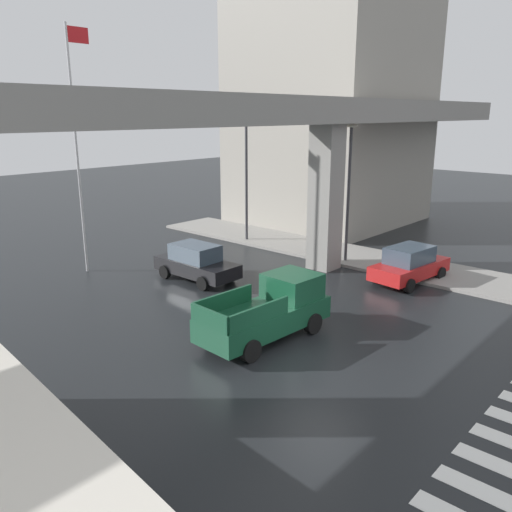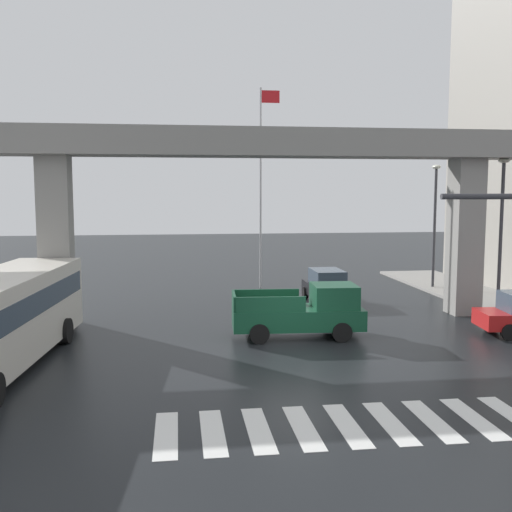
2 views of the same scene
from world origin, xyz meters
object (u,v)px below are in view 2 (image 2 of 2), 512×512
Objects in this scene: pickup_truck at (305,312)px; street_lamp_far_north at (435,211)px; street_lamp_mid_block at (502,217)px; city_bus at (0,315)px; flagpole at (262,175)px; sedan_black at (327,287)px.

pickup_truck is 0.72× the size of street_lamp_far_north.
street_lamp_mid_block is 7.15m from street_lamp_far_north.
city_bus is (-10.70, -2.64, 0.73)m from pickup_truck.
city_bus is 0.94× the size of flagpole.
street_lamp_mid_block reaches higher than city_bus.
flagpole is (-2.66, 5.17, 5.80)m from sedan_black.
flagpole is (0.00, 12.04, 5.66)m from pickup_truck.
pickup_truck is 1.20× the size of sedan_black.
sedan_black is at bearing 68.82° from pickup_truck.
street_lamp_mid_block reaches higher than pickup_truck.
city_bus is at bearing -147.87° from street_lamp_far_north.
pickup_truck is 7.36m from sedan_black.
sedan_black is (13.36, 9.50, -0.87)m from city_bus.
flagpole is (10.70, 14.68, 4.93)m from city_bus.
sedan_black is 0.60× the size of street_lamp_far_north.
city_bus is 16.42m from sedan_black.
city_bus is at bearing -166.14° from pickup_truck.
flagpole reaches higher than sedan_black.
flagpole reaches higher than street_lamp_mid_block.
pickup_truck is at bearing -133.87° from street_lamp_far_north.
street_lamp_far_north is at bearing 90.00° from street_lamp_mid_block.
street_lamp_mid_block is at bearing 17.61° from pickup_truck.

